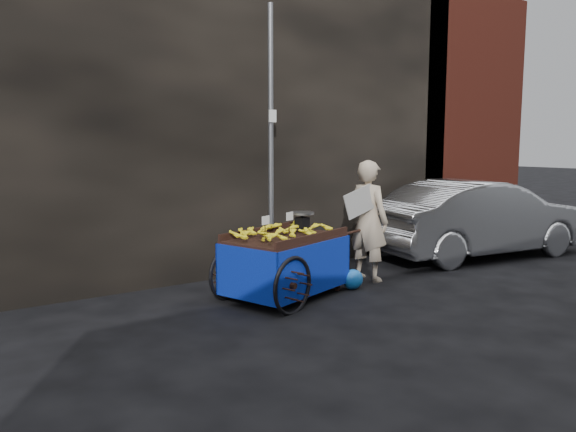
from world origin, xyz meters
TOP-DOWN VIEW (x-y plane):
  - ground at (0.00, 0.00)m, footprint 80.00×80.00m
  - building_wall at (0.39, 2.60)m, footprint 13.50×2.00m
  - street_pole at (0.30, 1.30)m, footprint 0.12×0.10m
  - banana_cart at (-0.22, 0.21)m, footprint 2.32×1.55m
  - vendor at (1.33, 0.29)m, footprint 0.84×0.72m
  - plastic_bag at (0.80, 0.00)m, footprint 0.31×0.25m
  - parked_car at (4.17, 0.47)m, footprint 4.30×2.04m

SIDE VIEW (x-z plane):
  - ground at x=0.00m, z-range 0.00..0.00m
  - plastic_bag at x=0.80m, z-range 0.00..0.28m
  - parked_car at x=4.17m, z-range 0.00..1.36m
  - banana_cart at x=-0.22m, z-range 0.14..1.29m
  - vendor at x=1.33m, z-range 0.00..1.77m
  - street_pole at x=0.30m, z-range 0.01..4.01m
  - building_wall at x=0.39m, z-range 0.00..5.00m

